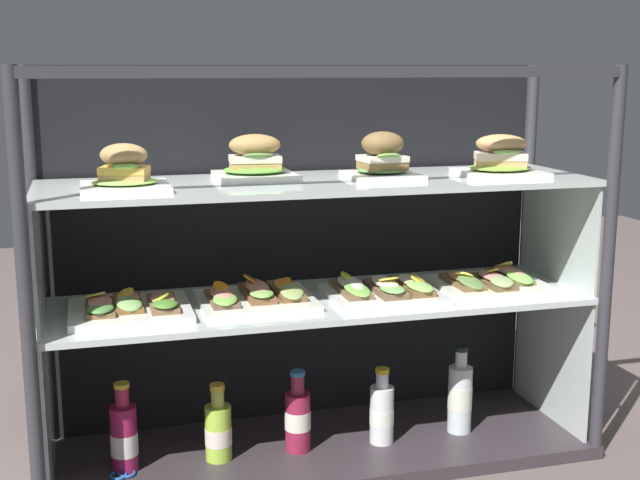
% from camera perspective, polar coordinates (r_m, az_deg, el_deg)
% --- Properties ---
extents(ground_plane, '(6.00, 6.00, 0.02)m').
position_cam_1_polar(ground_plane, '(2.31, 0.00, -14.45)').
color(ground_plane, '#5C4F4D').
rests_on(ground_plane, ground).
extents(case_base_deck, '(1.41, 0.44, 0.03)m').
position_cam_1_polar(case_base_deck, '(2.30, 0.00, -13.84)').
color(case_base_deck, '#372F34').
rests_on(case_base_deck, ground).
extents(case_frame, '(1.41, 0.44, 1.01)m').
position_cam_1_polar(case_frame, '(2.25, -0.93, -0.21)').
color(case_frame, '#333338').
rests_on(case_frame, ground).
extents(riser_lower_tier, '(1.35, 0.38, 0.38)m').
position_cam_1_polar(riser_lower_tier, '(2.22, 0.00, -9.02)').
color(riser_lower_tier, silver).
rests_on(riser_lower_tier, case_base_deck).
extents(shelf_lower_glass, '(1.36, 0.39, 0.02)m').
position_cam_1_polar(shelf_lower_glass, '(2.15, 0.00, -4.12)').
color(shelf_lower_glass, silver).
rests_on(shelf_lower_glass, riser_lower_tier).
extents(riser_upper_tier, '(1.35, 0.38, 0.29)m').
position_cam_1_polar(riser_upper_tier, '(2.12, 0.00, -0.20)').
color(riser_upper_tier, silver).
rests_on(riser_upper_tier, shelf_lower_glass).
extents(shelf_upper_glass, '(1.36, 0.39, 0.02)m').
position_cam_1_polar(shelf_upper_glass, '(2.09, 0.00, 3.84)').
color(shelf_upper_glass, silver).
rests_on(shelf_upper_glass, riser_upper_tier).
extents(plated_roll_sandwich_near_left_corner, '(0.20, 0.20, 0.11)m').
position_cam_1_polar(plated_roll_sandwich_near_left_corner, '(1.97, -12.98, 4.32)').
color(plated_roll_sandwich_near_left_corner, white).
rests_on(plated_roll_sandwich_near_left_corner, shelf_upper_glass).
extents(plated_roll_sandwich_right_of_center, '(0.19, 0.19, 0.11)m').
position_cam_1_polar(plated_roll_sandwich_right_of_center, '(2.10, -4.38, 5.17)').
color(plated_roll_sandwich_right_of_center, white).
rests_on(plated_roll_sandwich_right_of_center, shelf_upper_glass).
extents(plated_roll_sandwich_near_right_corner, '(0.17, 0.17, 0.12)m').
position_cam_1_polar(plated_roll_sandwich_near_right_corner, '(2.13, 4.26, 5.41)').
color(plated_roll_sandwich_near_right_corner, white).
rests_on(plated_roll_sandwich_near_right_corner, shelf_upper_glass).
extents(plated_roll_sandwich_mid_left, '(0.19, 0.19, 0.11)m').
position_cam_1_polar(plated_roll_sandwich_mid_left, '(2.21, 12.01, 5.19)').
color(plated_roll_sandwich_mid_left, white).
rests_on(plated_roll_sandwich_mid_left, shelf_upper_glass).
extents(open_sandwich_tray_left_of_center, '(0.28, 0.25, 0.06)m').
position_cam_1_polar(open_sandwich_tray_left_of_center, '(2.06, -12.64, -4.41)').
color(open_sandwich_tray_left_of_center, white).
rests_on(open_sandwich_tray_left_of_center, shelf_lower_glass).
extents(open_sandwich_tray_near_left_corner, '(0.28, 0.25, 0.07)m').
position_cam_1_polar(open_sandwich_tray_near_left_corner, '(2.11, -4.30, -3.75)').
color(open_sandwich_tray_near_left_corner, white).
rests_on(open_sandwich_tray_near_left_corner, shelf_lower_glass).
extents(open_sandwich_tray_far_left, '(0.28, 0.25, 0.06)m').
position_cam_1_polar(open_sandwich_tray_far_left, '(2.16, 4.28, -3.34)').
color(open_sandwich_tray_far_left, white).
rests_on(open_sandwich_tray_far_left, shelf_lower_glass).
extents(open_sandwich_tray_mid_left, '(0.28, 0.25, 0.06)m').
position_cam_1_polar(open_sandwich_tray_mid_left, '(2.29, 11.37, -2.75)').
color(open_sandwich_tray_mid_left, white).
rests_on(open_sandwich_tray_mid_left, shelf_lower_glass).
extents(juice_bottle_tucked_behind, '(0.07, 0.07, 0.22)m').
position_cam_1_polar(juice_bottle_tucked_behind, '(2.17, -13.02, -12.72)').
color(juice_bottle_tucked_behind, '#981A4A').
rests_on(juice_bottle_tucked_behind, case_base_deck).
extents(juice_bottle_front_left_end, '(0.07, 0.07, 0.20)m').
position_cam_1_polar(juice_bottle_front_left_end, '(2.19, -6.84, -12.58)').
color(juice_bottle_front_left_end, '#AEDA42').
rests_on(juice_bottle_front_left_end, case_base_deck).
extents(juice_bottle_front_right_end, '(0.07, 0.07, 0.21)m').
position_cam_1_polar(juice_bottle_front_right_end, '(2.22, -1.50, -11.86)').
color(juice_bottle_front_right_end, maroon).
rests_on(juice_bottle_front_right_end, case_base_deck).
extents(juice_bottle_back_center, '(0.06, 0.06, 0.20)m').
position_cam_1_polar(juice_bottle_back_center, '(2.27, 4.17, -11.46)').
color(juice_bottle_back_center, white).
rests_on(juice_bottle_back_center, case_base_deck).
extents(juice_bottle_back_right, '(0.07, 0.07, 0.24)m').
position_cam_1_polar(juice_bottle_back_right, '(2.35, 9.37, -10.31)').
color(juice_bottle_back_right, silver).
rests_on(juice_bottle_back_right, case_base_deck).
extents(kitchen_scissors, '(0.11, 0.20, 0.01)m').
position_cam_1_polar(kitchen_scissors, '(2.15, -12.87, -15.39)').
color(kitchen_scissors, silver).
rests_on(kitchen_scissors, case_base_deck).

